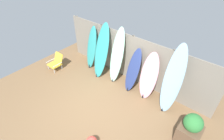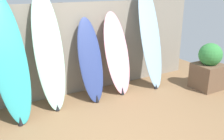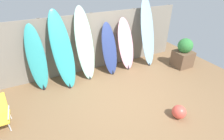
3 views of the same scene
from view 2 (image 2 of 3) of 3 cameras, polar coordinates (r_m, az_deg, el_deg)
fence_back at (r=4.89m, az=-10.99°, el=4.28°), size 6.08×0.11×1.80m
surfboard_teal_1 at (r=4.20m, az=-22.46°, el=2.40°), size 0.63×0.84×2.05m
surfboard_seafoam_2 at (r=4.41m, az=-14.23°, el=4.10°), size 0.51×0.58×2.06m
surfboard_navy_3 at (r=4.68m, az=-4.92°, el=2.11°), size 0.48×0.60×1.55m
surfboard_pink_4 at (r=4.97m, az=1.20°, el=3.65°), size 0.62×0.58×1.62m
surfboard_skyblue_5 at (r=5.30m, az=8.77°, el=7.70°), size 0.62×0.71×2.20m
planter_box at (r=5.60m, az=21.22°, el=0.49°), size 0.57×0.53×0.98m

